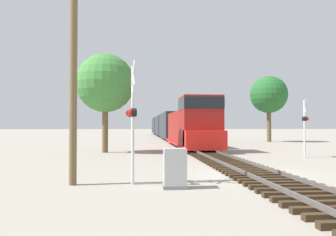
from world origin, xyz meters
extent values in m
plane|color=gray|center=(0.00, 0.00, 0.00)|extent=(400.00, 400.00, 0.00)
cube|color=#382819|center=(0.00, -5.70, 0.08)|extent=(2.60, 0.22, 0.16)
cube|color=#382819|center=(0.00, -5.10, 0.08)|extent=(2.60, 0.22, 0.16)
cube|color=#382819|center=(0.00, -4.50, 0.08)|extent=(2.60, 0.22, 0.16)
cube|color=#382819|center=(0.00, -3.90, 0.08)|extent=(2.60, 0.22, 0.16)
cube|color=#382819|center=(0.00, -3.30, 0.08)|extent=(2.60, 0.22, 0.16)
cube|color=#382819|center=(0.00, -2.70, 0.08)|extent=(2.60, 0.22, 0.16)
cube|color=#382819|center=(0.00, -2.10, 0.08)|extent=(2.60, 0.22, 0.16)
cube|color=#382819|center=(0.00, -1.50, 0.08)|extent=(2.60, 0.22, 0.16)
cube|color=#382819|center=(0.00, -0.90, 0.08)|extent=(2.60, 0.22, 0.16)
cube|color=#382819|center=(0.00, -0.30, 0.08)|extent=(2.60, 0.22, 0.16)
cube|color=#382819|center=(0.00, 0.30, 0.08)|extent=(2.60, 0.22, 0.16)
cube|color=#382819|center=(0.00, 0.90, 0.08)|extent=(2.60, 0.22, 0.16)
cube|color=#382819|center=(0.00, 1.50, 0.08)|extent=(2.60, 0.22, 0.16)
cube|color=#382819|center=(0.00, 2.10, 0.08)|extent=(2.60, 0.22, 0.16)
cube|color=#382819|center=(0.00, 2.70, 0.08)|extent=(2.60, 0.22, 0.16)
cube|color=#382819|center=(0.00, 3.30, 0.08)|extent=(2.60, 0.22, 0.16)
cube|color=#382819|center=(0.00, 3.90, 0.08)|extent=(2.60, 0.22, 0.16)
cube|color=#382819|center=(0.00, 4.50, 0.08)|extent=(2.60, 0.22, 0.16)
cube|color=#382819|center=(0.00, 5.10, 0.08)|extent=(2.60, 0.22, 0.16)
cube|color=#382819|center=(0.00, 5.70, 0.08)|extent=(2.60, 0.22, 0.16)
cube|color=#382819|center=(0.00, 6.30, 0.08)|extent=(2.60, 0.22, 0.16)
cube|color=#382819|center=(0.00, 6.90, 0.08)|extent=(2.60, 0.22, 0.16)
cube|color=#382819|center=(0.00, 7.50, 0.08)|extent=(2.60, 0.22, 0.16)
cube|color=#382819|center=(0.00, 8.10, 0.08)|extent=(2.60, 0.22, 0.16)
cube|color=#382819|center=(0.00, 8.70, 0.08)|extent=(2.60, 0.22, 0.16)
cube|color=#382819|center=(0.00, 9.30, 0.08)|extent=(2.60, 0.22, 0.16)
cube|color=#382819|center=(0.00, 9.90, 0.08)|extent=(2.60, 0.22, 0.16)
cube|color=#382819|center=(0.00, 10.50, 0.08)|extent=(2.60, 0.22, 0.16)
cube|color=#382819|center=(0.00, 11.10, 0.08)|extent=(2.60, 0.22, 0.16)
cube|color=#382819|center=(0.00, 11.70, 0.08)|extent=(2.60, 0.22, 0.16)
cube|color=#382819|center=(0.00, 12.30, 0.08)|extent=(2.60, 0.22, 0.16)
cube|color=#382819|center=(0.00, 12.90, 0.08)|extent=(2.60, 0.22, 0.16)
cube|color=#382819|center=(0.00, 13.50, 0.08)|extent=(2.60, 0.22, 0.16)
cube|color=#382819|center=(0.00, 14.10, 0.08)|extent=(2.60, 0.22, 0.16)
cube|color=#382819|center=(0.00, 14.70, 0.08)|extent=(2.60, 0.22, 0.16)
cube|color=#382819|center=(0.00, 15.30, 0.08)|extent=(2.60, 0.22, 0.16)
cube|color=#382819|center=(0.00, 15.90, 0.08)|extent=(2.60, 0.22, 0.16)
cube|color=#382819|center=(0.00, 16.50, 0.08)|extent=(2.60, 0.22, 0.16)
cube|color=#382819|center=(0.00, 17.10, 0.08)|extent=(2.60, 0.22, 0.16)
cube|color=#382819|center=(0.00, 17.70, 0.08)|extent=(2.60, 0.22, 0.16)
cube|color=#382819|center=(0.00, 18.30, 0.08)|extent=(2.60, 0.22, 0.16)
cube|color=#382819|center=(0.00, 18.90, 0.08)|extent=(2.60, 0.22, 0.16)
cube|color=#382819|center=(0.00, 19.50, 0.08)|extent=(2.60, 0.22, 0.16)
cube|color=#56514C|center=(-0.72, 0.00, 0.23)|extent=(0.07, 160.00, 0.15)
cube|color=#56514C|center=(0.72, 0.00, 0.23)|extent=(0.07, 160.00, 0.15)
cube|color=maroon|center=(0.00, 20.89, 1.95)|extent=(2.63, 12.10, 3.28)
cube|color=maroon|center=(0.00, 12.42, 2.41)|extent=(3.10, 3.80, 4.20)
cube|color=black|center=(0.00, 12.42, 3.90)|extent=(3.13, 3.84, 0.93)
cube|color=red|center=(0.00, 10.52, 1.05)|extent=(3.10, 1.73, 1.47)
cube|color=red|center=(0.00, 18.30, 0.43)|extent=(3.16, 16.94, 0.24)
cube|color=black|center=(0.00, 12.68, 0.50)|extent=(1.58, 2.20, 1.00)
cube|color=black|center=(0.00, 23.92, 0.50)|extent=(1.58, 2.20, 1.00)
cube|color=#2D3338|center=(0.00, 35.84, 2.18)|extent=(2.94, 14.86, 3.75)
cube|color=black|center=(0.00, 31.01, 0.45)|extent=(1.58, 2.20, 0.90)
cube|color=black|center=(0.00, 40.66, 0.45)|extent=(1.58, 2.20, 0.90)
cube|color=#2D3338|center=(0.00, 52.16, 2.18)|extent=(2.94, 14.86, 3.75)
cube|color=black|center=(0.00, 47.33, 0.45)|extent=(1.58, 2.20, 0.90)
cube|color=black|center=(0.00, 56.99, 0.45)|extent=(1.58, 2.20, 0.90)
cube|color=#2D3338|center=(0.00, 68.48, 2.18)|extent=(2.94, 14.86, 3.75)
cube|color=black|center=(0.00, 63.65, 0.45)|extent=(1.58, 2.20, 0.90)
cube|color=black|center=(0.00, 73.31, 0.45)|extent=(1.58, 2.20, 0.90)
cylinder|color=silver|center=(-5.18, -1.96, 2.15)|extent=(0.12, 0.12, 4.30)
cube|color=white|center=(-5.18, -1.96, 4.00)|extent=(0.15, 0.92, 0.93)
cube|color=white|center=(-5.18, -1.96, 4.00)|extent=(0.15, 0.92, 0.93)
cube|color=black|center=(-5.18, -1.96, 2.60)|extent=(0.17, 0.86, 0.06)
cylinder|color=black|center=(-5.23, -1.61, 2.60)|extent=(0.22, 0.32, 0.30)
sphere|color=red|center=(-5.33, -1.62, 2.60)|extent=(0.26, 0.26, 0.26)
cylinder|color=black|center=(-5.14, -2.30, 2.60)|extent=(0.22, 0.32, 0.30)
sphere|color=red|center=(-5.24, -2.32, 2.60)|extent=(0.26, 0.26, 0.26)
cube|color=white|center=(-5.18, -1.96, 3.45)|extent=(0.07, 0.32, 0.20)
cylinder|color=silver|center=(6.18, 7.24, 1.87)|extent=(0.12, 0.12, 3.73)
cube|color=white|center=(6.18, 7.24, 3.43)|extent=(0.34, 0.88, 0.93)
cube|color=white|center=(6.18, 7.24, 3.43)|extent=(0.34, 0.88, 0.93)
cube|color=black|center=(6.18, 7.24, 2.60)|extent=(0.34, 0.83, 0.06)
cylinder|color=black|center=(6.07, 6.91, 2.60)|extent=(0.27, 0.34, 0.30)
sphere|color=red|center=(6.16, 6.88, 2.60)|extent=(0.26, 0.26, 0.26)
cylinder|color=black|center=(6.30, 7.57, 2.60)|extent=(0.27, 0.34, 0.30)
sphere|color=red|center=(6.40, 7.54, 2.60)|extent=(0.26, 0.26, 0.26)
cube|color=white|center=(6.18, 7.24, 2.88)|extent=(0.14, 0.31, 0.20)
cube|color=slate|center=(-3.73, -2.82, 0.06)|extent=(0.84, 0.64, 0.12)
cube|color=#ADADB2|center=(-3.73, -2.82, 0.74)|extent=(0.76, 0.58, 1.24)
cylinder|color=brown|center=(-7.33, -1.89, 4.97)|extent=(0.27, 0.27, 9.93)
cylinder|color=brown|center=(-7.65, 12.50, 2.08)|extent=(0.47, 0.47, 4.15)
sphere|color=#3D7F38|center=(-7.65, 12.50, 5.56)|extent=(4.68, 4.68, 4.68)
cylinder|color=brown|center=(12.30, 28.24, 2.41)|extent=(0.57, 0.57, 4.83)
sphere|color=#236028|center=(12.30, 28.24, 6.31)|extent=(4.94, 4.94, 4.94)
camera|label=1|loc=(-4.96, -13.95, 2.13)|focal=35.00mm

